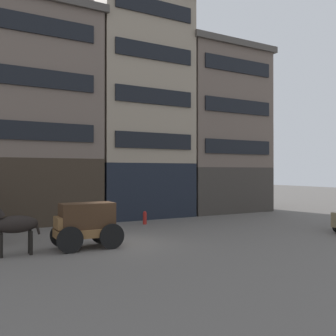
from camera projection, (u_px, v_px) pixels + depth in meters
ground_plane at (116, 244)px, 17.09m from camera, size 120.00×120.00×0.00m
building_center_left at (19, 115)px, 24.40m from camera, size 10.01×7.10×14.14m
building_center_right at (135, 106)px, 28.46m from camera, size 7.45×7.10×16.79m
building_far_right at (214, 130)px, 32.03m from camera, size 8.10×7.10×13.83m
cargo_wagon at (86, 222)px, 16.09m from camera, size 2.92×1.54×1.98m
draft_horse at (13, 224)px, 14.66m from camera, size 2.34×0.62×2.30m
fire_hydrant_curbside at (145, 218)px, 23.33m from camera, size 0.24×0.24×0.83m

